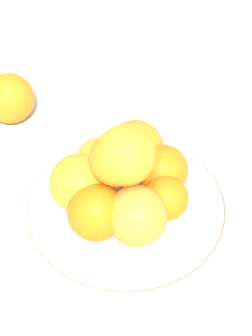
{
  "coord_description": "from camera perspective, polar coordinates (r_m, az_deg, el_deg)",
  "views": [
    {
      "loc": [
        0.48,
        0.1,
        0.66
      ],
      "look_at": [
        0.0,
        0.0,
        0.1
      ],
      "focal_mm": 60.0,
      "sensor_mm": 36.0,
      "label": 1
    }
  ],
  "objects": [
    {
      "name": "ground_plane",
      "position": [
        0.82,
        0.0,
        -4.69
      ],
      "size": [
        4.0,
        4.0,
        0.0
      ],
      "primitive_type": "plane",
      "color": "beige"
    },
    {
      "name": "fruit_bowl",
      "position": [
        0.81,
        0.0,
        -4.02
      ],
      "size": [
        0.32,
        0.32,
        0.03
      ],
      "color": "silver",
      "rests_on": "ground_plane"
    },
    {
      "name": "orange_pile",
      "position": [
        0.76,
        -0.35,
        -1.02
      ],
      "size": [
        0.2,
        0.19,
        0.14
      ],
      "color": "orange",
      "rests_on": "fruit_bowl"
    },
    {
      "name": "stray_orange",
      "position": [
        0.95,
        -11.79,
        6.95
      ],
      "size": [
        0.08,
        0.08,
        0.08
      ],
      "primitive_type": "sphere",
      "color": "orange",
      "rests_on": "ground_plane"
    },
    {
      "name": "drinking_glass",
      "position": [
        1.03,
        -0.46,
        11.92
      ],
      "size": [
        0.08,
        0.08,
        0.09
      ],
      "primitive_type": "cylinder",
      "color": "white",
      "rests_on": "ground_plane"
    }
  ]
}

